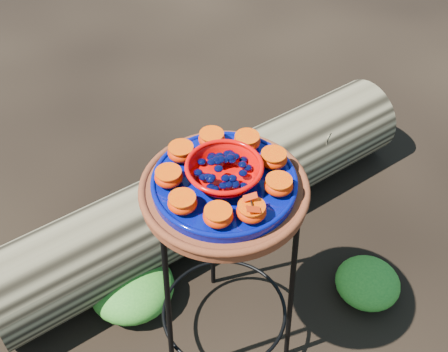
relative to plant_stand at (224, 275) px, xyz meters
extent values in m
plane|color=black|center=(0.00, 0.00, -0.35)|extent=(60.00, 60.00, 0.00)
cylinder|color=#54220C|center=(0.00, 0.00, 0.37)|extent=(0.43, 0.43, 0.03)
cylinder|color=#06094E|center=(0.00, 0.00, 0.40)|extent=(0.37, 0.37, 0.02)
ellipsoid|color=#CA0D00|center=(0.04, -0.13, 0.43)|extent=(0.07, 0.07, 0.04)
ellipsoid|color=#CA0D00|center=(0.12, -0.06, 0.43)|extent=(0.07, 0.07, 0.04)
ellipsoid|color=#CA0D00|center=(0.13, 0.03, 0.43)|extent=(0.07, 0.07, 0.04)
ellipsoid|color=#CA0D00|center=(0.08, 0.11, 0.43)|extent=(0.07, 0.07, 0.04)
ellipsoid|color=#CA0D00|center=(-0.01, 0.14, 0.43)|extent=(0.07, 0.07, 0.04)
ellipsoid|color=#CA0D00|center=(-0.09, 0.10, 0.43)|extent=(0.07, 0.07, 0.04)
ellipsoid|color=#CA0D00|center=(-0.14, 0.02, 0.43)|extent=(0.07, 0.07, 0.04)
ellipsoid|color=#CA0D00|center=(-0.11, -0.08, 0.43)|extent=(0.07, 0.07, 0.04)
ellipsoid|color=#CA0D00|center=(-0.04, -0.13, 0.43)|extent=(0.07, 0.07, 0.04)
ellipsoid|color=#246A1C|center=(-0.30, 0.20, -0.27)|extent=(0.30, 0.30, 0.15)
ellipsoid|color=#246A1C|center=(0.54, 0.08, -0.29)|extent=(0.23, 0.23, 0.12)
ellipsoid|color=#246A1C|center=(-0.04, 0.47, -0.27)|extent=(0.32, 0.32, 0.16)
camera|label=1|loc=(-0.18, -0.97, 1.40)|focal=45.00mm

